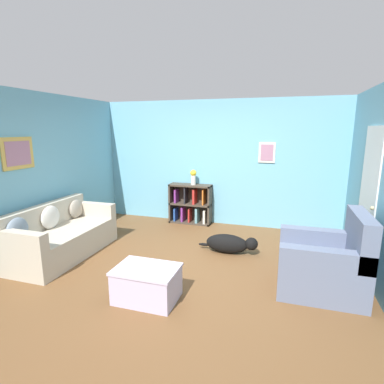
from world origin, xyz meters
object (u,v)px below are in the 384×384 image
(bookshelf, at_px, (191,205))
(vase, at_px, (193,176))
(coffee_table, at_px, (147,283))
(couch, at_px, (61,236))
(dog, at_px, (230,244))
(recliner_chair, at_px, (326,264))

(bookshelf, relative_size, vase, 2.85)
(coffee_table, xyz_separation_m, vase, (-0.34, 3.01, 0.81))
(couch, xyz_separation_m, bookshelf, (1.49, 2.25, 0.09))
(bookshelf, bearing_deg, couch, -123.59)
(dog, bearing_deg, bookshelf, 128.75)
(coffee_table, bearing_deg, couch, 157.61)
(recliner_chair, distance_m, coffee_table, 2.23)
(vase, bearing_deg, dog, -52.50)
(couch, height_order, coffee_table, couch)
(dog, bearing_deg, couch, -161.39)
(bookshelf, distance_m, recliner_chair, 3.27)
(coffee_table, distance_m, dog, 1.80)
(couch, relative_size, recliner_chair, 1.75)
(recliner_chair, xyz_separation_m, dog, (-1.35, 0.79, -0.19))
(dog, bearing_deg, coffee_table, -112.89)
(couch, height_order, bookshelf, bookshelf)
(couch, xyz_separation_m, vase, (1.56, 2.23, 0.71))
(bookshelf, distance_m, vase, 0.63)
(couch, relative_size, vase, 5.68)
(dog, relative_size, vase, 3.14)
(dog, height_order, vase, vase)
(recliner_chair, distance_m, vase, 3.28)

